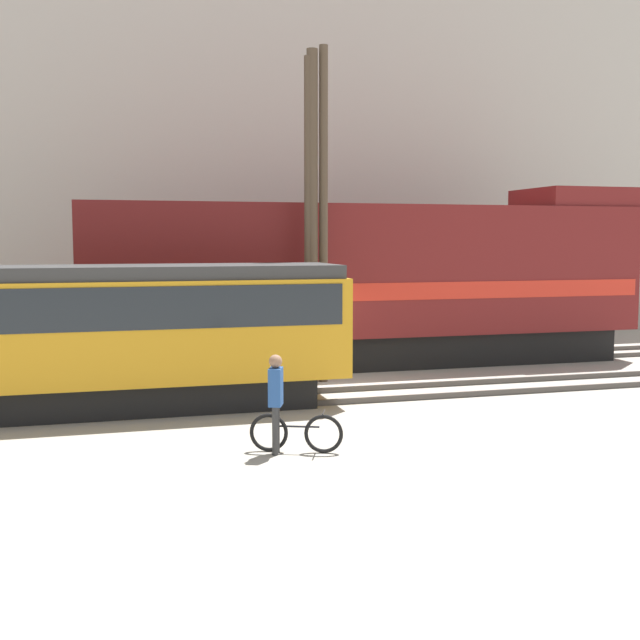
# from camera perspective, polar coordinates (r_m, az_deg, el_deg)

# --- Properties ---
(ground_plane) EXTENTS (120.00, 120.00, 0.00)m
(ground_plane) POSITION_cam_1_polar(r_m,az_deg,el_deg) (20.63, 0.21, -4.86)
(ground_plane) COLOR #9E998C
(track_near) EXTENTS (60.00, 1.51, 0.14)m
(track_near) POSITION_cam_1_polar(r_m,az_deg,el_deg) (19.30, 1.36, -5.39)
(track_near) COLOR #47423D
(track_near) RESTS_ON ground
(track_far) EXTENTS (60.00, 1.51, 0.14)m
(track_far) POSITION_cam_1_polar(r_m,az_deg,el_deg) (23.67, -1.96, -3.31)
(track_far) COLOR #47423D
(track_far) RESTS_ON ground
(building_backdrop) EXTENTS (49.77, 6.00, 15.34)m
(building_backdrop) POSITION_cam_1_polar(r_m,az_deg,el_deg) (32.79, -6.06, 12.51)
(building_backdrop) COLOR #B7B2A8
(building_backdrop) RESTS_ON ground
(freight_locomotive) EXTENTS (16.81, 3.04, 5.40)m
(freight_locomotive) POSITION_cam_1_polar(r_m,az_deg,el_deg) (24.13, 3.75, 2.71)
(freight_locomotive) COLOR black
(freight_locomotive) RESTS_ON ground
(streetcar) EXTENTS (12.42, 2.54, 3.23)m
(streetcar) POSITION_cam_1_polar(r_m,az_deg,el_deg) (18.20, -17.87, -0.68)
(streetcar) COLOR black
(streetcar) RESTS_ON ground
(bicycle) EXTENTS (1.59, 0.74, 0.76)m
(bicycle) POSITION_cam_1_polar(r_m,az_deg,el_deg) (14.47, -1.71, -8.04)
(bicycle) COLOR black
(bicycle) RESTS_ON ground
(person) EXTENTS (0.34, 0.42, 1.78)m
(person) POSITION_cam_1_polar(r_m,az_deg,el_deg) (14.22, -3.17, -5.23)
(person) COLOR #333333
(person) RESTS_ON ground
(utility_pole_left) EXTENTS (0.21, 0.21, 8.49)m
(utility_pole_left) POSITION_cam_1_polar(r_m,az_deg,el_deg) (21.12, -0.84, 6.96)
(utility_pole_left) COLOR #4C3D2D
(utility_pole_left) RESTS_ON ground
(utility_pole_center) EXTENTS (0.29, 0.29, 8.67)m
(utility_pole_center) POSITION_cam_1_polar(r_m,az_deg,el_deg) (21.15, -0.55, 7.21)
(utility_pole_center) COLOR #4C3D2D
(utility_pole_center) RESTS_ON ground
(utility_pole_right) EXTENTS (0.23, 0.23, 8.79)m
(utility_pole_right) POSITION_cam_1_polar(r_m,az_deg,el_deg) (21.23, 0.25, 7.36)
(utility_pole_right) COLOR #4C3D2D
(utility_pole_right) RESTS_ON ground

